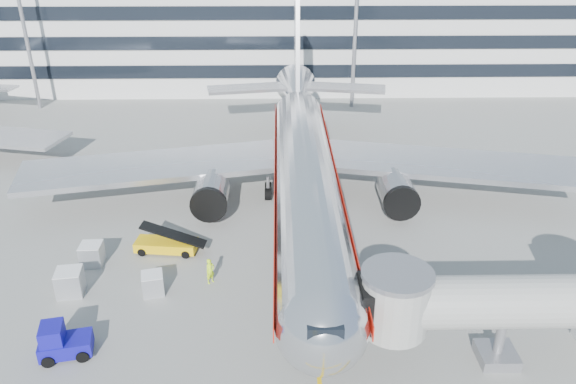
{
  "coord_description": "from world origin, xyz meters",
  "views": [
    {
      "loc": [
        -2.2,
        -33.17,
        23.32
      ],
      "look_at": [
        -1.47,
        6.63,
        4.0
      ],
      "focal_mm": 35.0,
      "sensor_mm": 36.0,
      "label": 1
    }
  ],
  "objects_px": {
    "main_jet": "(304,164)",
    "belt_loader": "(166,244)",
    "cargo_container_front": "(153,283)",
    "cargo_container_right": "(70,282)",
    "ramp_worker": "(210,271)",
    "cargo_container_left": "(92,254)",
    "baggage_tug": "(62,342)"
  },
  "relations": [
    {
      "from": "belt_loader",
      "to": "cargo_container_left",
      "type": "relative_size",
      "value": 3.04
    },
    {
      "from": "cargo_container_right",
      "to": "ramp_worker",
      "type": "height_order",
      "value": "ramp_worker"
    },
    {
      "from": "baggage_tug",
      "to": "ramp_worker",
      "type": "distance_m",
      "value": 10.78
    },
    {
      "from": "main_jet",
      "to": "belt_loader",
      "type": "bearing_deg",
      "value": -146.23
    },
    {
      "from": "cargo_container_right",
      "to": "cargo_container_front",
      "type": "bearing_deg",
      "value": -0.56
    },
    {
      "from": "ramp_worker",
      "to": "belt_loader",
      "type": "bearing_deg",
      "value": 87.9
    },
    {
      "from": "baggage_tug",
      "to": "cargo_container_front",
      "type": "distance_m",
      "value": 7.38
    },
    {
      "from": "main_jet",
      "to": "cargo_container_front",
      "type": "relative_size",
      "value": 29.48
    },
    {
      "from": "main_jet",
      "to": "cargo_container_front",
      "type": "distance_m",
      "value": 17.13
    },
    {
      "from": "cargo_container_left",
      "to": "ramp_worker",
      "type": "xyz_separation_m",
      "value": [
        9.11,
        -2.58,
        0.12
      ]
    },
    {
      "from": "cargo_container_front",
      "to": "ramp_worker",
      "type": "distance_m",
      "value": 4.01
    },
    {
      "from": "cargo_container_right",
      "to": "cargo_container_front",
      "type": "height_order",
      "value": "cargo_container_right"
    },
    {
      "from": "baggage_tug",
      "to": "ramp_worker",
      "type": "bearing_deg",
      "value": 42.6
    },
    {
      "from": "belt_loader",
      "to": "cargo_container_left",
      "type": "bearing_deg",
      "value": -162.71
    },
    {
      "from": "main_jet",
      "to": "cargo_container_left",
      "type": "relative_size",
      "value": 30.55
    },
    {
      "from": "main_jet",
      "to": "cargo_container_left",
      "type": "xyz_separation_m",
      "value": [
        -16.21,
        -8.97,
        -3.4
      ]
    },
    {
      "from": "belt_loader",
      "to": "baggage_tug",
      "type": "bearing_deg",
      "value": -109.45
    },
    {
      "from": "main_jet",
      "to": "belt_loader",
      "type": "distance_m",
      "value": 13.67
    },
    {
      "from": "cargo_container_front",
      "to": "belt_loader",
      "type": "bearing_deg",
      "value": 90.39
    },
    {
      "from": "cargo_container_front",
      "to": "ramp_worker",
      "type": "bearing_deg",
      "value": 16.89
    },
    {
      "from": "main_jet",
      "to": "cargo_container_right",
      "type": "height_order",
      "value": "main_jet"
    },
    {
      "from": "main_jet",
      "to": "belt_loader",
      "type": "height_order",
      "value": "main_jet"
    },
    {
      "from": "cargo_container_left",
      "to": "cargo_container_right",
      "type": "relative_size",
      "value": 0.86
    },
    {
      "from": "cargo_container_left",
      "to": "cargo_container_right",
      "type": "bearing_deg",
      "value": -96.27
    },
    {
      "from": "main_jet",
      "to": "cargo_container_left",
      "type": "distance_m",
      "value": 18.84
    },
    {
      "from": "cargo_container_right",
      "to": "cargo_container_front",
      "type": "relative_size",
      "value": 1.12
    },
    {
      "from": "cargo_container_front",
      "to": "main_jet",
      "type": "bearing_deg",
      "value": 49.3
    },
    {
      "from": "belt_loader",
      "to": "main_jet",
      "type": "bearing_deg",
      "value": 33.77
    },
    {
      "from": "baggage_tug",
      "to": "cargo_container_right",
      "type": "xyz_separation_m",
      "value": [
        -1.58,
        6.19,
        -0.05
      ]
    },
    {
      "from": "belt_loader",
      "to": "cargo_container_front",
      "type": "height_order",
      "value": "belt_loader"
    },
    {
      "from": "belt_loader",
      "to": "cargo_container_right",
      "type": "height_order",
      "value": "belt_loader"
    },
    {
      "from": "cargo_container_left",
      "to": "cargo_container_front",
      "type": "relative_size",
      "value": 0.97
    }
  ]
}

